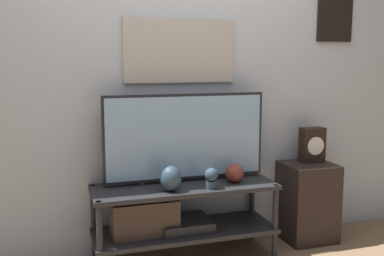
# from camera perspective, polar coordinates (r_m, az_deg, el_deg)

# --- Properties ---
(wall_back) EXTENTS (6.40, 0.08, 2.70)m
(wall_back) POSITION_cam_1_polar(r_m,az_deg,el_deg) (3.30, -2.29, 7.84)
(wall_back) COLOR #B2BCC6
(wall_back) RESTS_ON ground_plane
(media_console) EXTENTS (1.28, 0.45, 0.54)m
(media_console) POSITION_cam_1_polar(r_m,az_deg,el_deg) (3.19, -2.83, -10.86)
(media_console) COLOR #232326
(media_console) RESTS_ON ground_plane
(television) EXTENTS (1.17, 0.05, 0.63)m
(television) POSITION_cam_1_polar(r_m,az_deg,el_deg) (3.19, -0.83, -1.13)
(television) COLOR black
(television) RESTS_ON media_console
(vase_round_glass) EXTENTS (0.13, 0.13, 0.13)m
(vase_round_glass) POSITION_cam_1_polar(r_m,az_deg,el_deg) (3.23, 5.42, -5.71)
(vase_round_glass) COLOR brown
(vase_round_glass) RESTS_ON media_console
(vase_urn_stoneware) EXTENTS (0.14, 0.15, 0.17)m
(vase_urn_stoneware) POSITION_cam_1_polar(r_m,az_deg,el_deg) (3.00, -2.73, -6.41)
(vase_urn_stoneware) COLOR #2D4251
(vase_urn_stoneware) RESTS_ON media_console
(decorative_bust) EXTENTS (0.09, 0.09, 0.14)m
(decorative_bust) POSITION_cam_1_polar(r_m,az_deg,el_deg) (3.06, 2.46, -6.29)
(decorative_bust) COLOR #2D4251
(decorative_bust) RESTS_ON media_console
(side_table) EXTENTS (0.39, 0.36, 0.61)m
(side_table) POSITION_cam_1_polar(r_m,az_deg,el_deg) (3.67, 14.45, -9.04)
(side_table) COLOR black
(side_table) RESTS_ON ground_plane
(mantel_clock) EXTENTS (0.19, 0.11, 0.27)m
(mantel_clock) POSITION_cam_1_polar(r_m,az_deg,el_deg) (3.64, 15.00, -2.08)
(mantel_clock) COLOR black
(mantel_clock) RESTS_ON side_table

